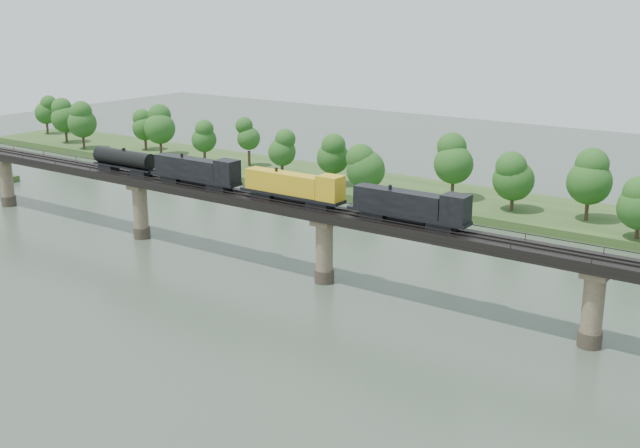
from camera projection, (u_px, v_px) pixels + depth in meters
The scene contains 6 objects.
ground at pixel (182, 350), 97.66m from camera, with size 400.00×400.00×0.00m, color #334133.
far_bank at pixel (479, 204), 163.99m from camera, with size 300.00×24.00×1.60m, color #2D4A1D.
bridge at pixel (324, 248), 119.66m from camera, with size 236.00×30.00×11.50m.
bridge_superstructure at pixel (324, 207), 117.94m from camera, with size 220.00×4.90×0.75m.
far_treeline at pixel (435, 164), 162.90m from camera, with size 289.06×17.54×13.60m.
freight_train at pixel (258, 182), 124.43m from camera, with size 73.64×2.87×5.07m.
Camera 1 is at (65.88, -63.29, 41.36)m, focal length 45.00 mm.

